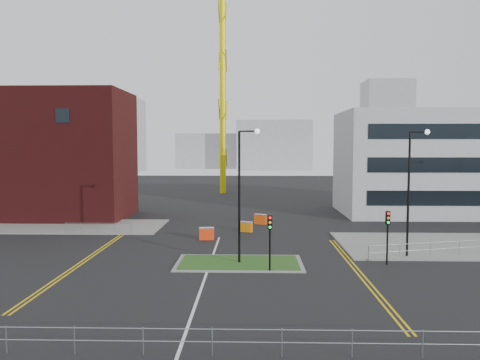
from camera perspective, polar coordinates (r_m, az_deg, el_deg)
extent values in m
plane|color=black|center=(24.87, -5.36, -14.69)|extent=(200.00, 200.00, 0.00)
cube|color=slate|center=(51.41, -25.07, -5.10)|extent=(28.00, 8.00, 0.12)
cube|color=slate|center=(32.38, -0.09, -10.09)|extent=(8.60, 4.60, 0.08)
cube|color=#1B4316|center=(32.37, -0.09, -10.06)|extent=(8.00, 4.00, 0.12)
cube|color=#481212|center=(56.21, -22.57, 2.86)|extent=(18.00, 10.00, 14.00)
cube|color=black|center=(50.10, -20.83, 7.35)|extent=(1.40, 0.10, 1.40)
cube|color=#A0A2A4|center=(60.04, 24.14, 1.93)|extent=(25.00, 12.00, 12.00)
cube|color=black|center=(54.79, 26.45, -2.01)|extent=(22.00, 0.10, 1.60)
cube|color=black|center=(54.54, 26.57, 1.65)|extent=(22.00, 0.10, 1.60)
cube|color=black|center=(54.52, 26.70, 5.33)|extent=(22.00, 0.10, 1.60)
cylinder|color=yellow|center=(79.10, -2.13, 11.30)|extent=(1.00, 1.00, 35.49)
cylinder|color=black|center=(31.57, -0.09, -2.23)|extent=(0.16, 0.16, 9.00)
cylinder|color=black|center=(31.37, 1.01, 5.97)|extent=(1.20, 0.10, 0.10)
sphere|color=silver|center=(31.37, 2.11, 5.96)|extent=(0.36, 0.36, 0.36)
cylinder|color=black|center=(35.36, 19.84, -1.78)|extent=(0.16, 0.16, 9.00)
cylinder|color=black|center=(35.38, 20.95, 5.49)|extent=(1.20, 0.10, 0.10)
sphere|color=silver|center=(35.59, 21.87, 5.46)|extent=(0.36, 0.36, 0.36)
cylinder|color=black|center=(30.11, 3.66, -8.35)|extent=(0.12, 0.12, 3.00)
cube|color=black|center=(29.78, 3.67, -5.15)|extent=(0.28, 0.22, 0.90)
sphere|color=red|center=(29.60, 3.68, -4.62)|extent=(0.18, 0.18, 0.18)
sphere|color=orange|center=(29.65, 3.68, -5.20)|extent=(0.18, 0.18, 0.18)
sphere|color=#0CCC33|center=(29.70, 3.68, -5.77)|extent=(0.18, 0.18, 0.18)
cylinder|color=black|center=(33.32, 17.51, -7.30)|extent=(0.12, 0.12, 3.00)
cube|color=black|center=(33.03, 17.58, -4.41)|extent=(0.28, 0.22, 0.90)
sphere|color=red|center=(32.86, 17.65, -3.93)|extent=(0.18, 0.18, 0.18)
sphere|color=orange|center=(32.91, 17.64, -4.45)|extent=(0.18, 0.18, 0.18)
sphere|color=#0CCC33|center=(32.95, 17.63, -4.96)|extent=(0.18, 0.18, 0.18)
cylinder|color=gray|center=(18.94, -7.63, -17.54)|extent=(24.00, 0.04, 0.04)
cylinder|color=gray|center=(19.13, -7.62, -18.93)|extent=(24.00, 0.04, 0.04)
cylinder|color=gray|center=(44.17, -16.91, -5.06)|extent=(6.00, 0.04, 0.04)
cylinder|color=gray|center=(44.25, -16.90, -5.70)|extent=(6.00, 0.04, 0.04)
cylinder|color=gray|center=(45.28, -20.52, -5.56)|extent=(0.05, 0.05, 1.10)
cylinder|color=gray|center=(43.41, -13.11, -5.82)|extent=(0.05, 0.05, 1.10)
cylinder|color=gray|center=(34.21, 15.38, -8.59)|extent=(0.05, 0.05, 1.10)
cube|color=silver|center=(26.76, -4.84, -13.29)|extent=(0.15, 30.00, 0.01)
cube|color=gold|center=(36.30, -17.85, -8.78)|extent=(0.12, 24.00, 0.01)
cube|color=gold|center=(36.20, -17.40, -8.80)|extent=(0.12, 24.00, 0.01)
cube|color=gold|center=(31.17, 13.99, -10.86)|extent=(0.12, 20.00, 0.01)
cube|color=gold|center=(31.23, 14.53, -10.84)|extent=(0.12, 20.00, 0.01)
cube|color=gray|center=(149.65, -15.27, 5.25)|extent=(18.00, 12.00, 22.00)
cube|color=gray|center=(153.52, 4.12, 4.24)|extent=(24.00, 12.00, 16.00)
cube|color=gray|center=(154.35, 17.39, 6.29)|extent=(14.00, 12.00, 28.00)
cube|color=gray|center=(163.73, -2.37, 3.55)|extent=(30.00, 12.00, 12.00)
cube|color=red|center=(40.26, -4.09, -6.54)|extent=(1.30, 0.53, 1.05)
cube|color=silver|center=(40.17, -4.09, -5.88)|extent=(1.30, 0.53, 0.13)
cube|color=orange|center=(43.75, 0.77, -5.72)|extent=(1.20, 0.81, 0.95)
cube|color=silver|center=(43.68, 0.77, -5.17)|extent=(1.20, 0.81, 0.11)
cube|color=#E24C0C|center=(47.96, 2.49, -4.80)|extent=(1.29, 0.86, 1.02)
cube|color=silver|center=(47.89, 2.50, -4.26)|extent=(1.29, 0.86, 0.12)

